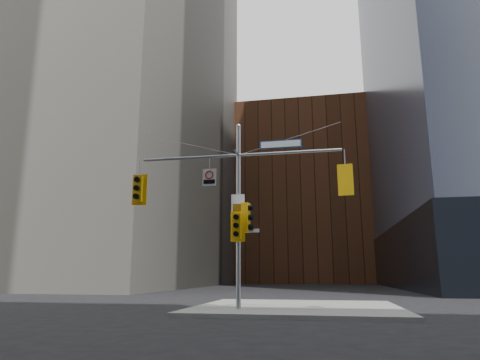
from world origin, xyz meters
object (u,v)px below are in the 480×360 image
at_px(traffic_light_pole_side, 247,218).
at_px(traffic_light_east_arm, 346,180).
at_px(traffic_light_west_arm, 138,189).
at_px(regulatory_sign_arm, 209,177).
at_px(traffic_light_pole_front, 237,226).
at_px(street_sign_blade, 281,144).
at_px(signal_assembly, 238,194).

bearing_deg(traffic_light_pole_side, traffic_light_east_arm, -81.92).
height_order(traffic_light_west_arm, regulatory_sign_arm, regulatory_sign_arm).
distance_m(traffic_light_east_arm, traffic_light_pole_front, 4.40).
bearing_deg(traffic_light_pole_side, street_sign_blade, -81.83).
relative_size(traffic_light_west_arm, street_sign_blade, 0.79).
xyz_separation_m(traffic_light_west_arm, regulatory_sign_arm, (3.01, -0.03, 0.37)).
relative_size(signal_assembly, street_sign_blade, 4.91).
relative_size(signal_assembly, traffic_light_east_arm, 6.79).
distance_m(traffic_light_pole_side, street_sign_blade, 3.15).
bearing_deg(regulatory_sign_arm, traffic_light_west_arm, 178.51).
xyz_separation_m(traffic_light_west_arm, traffic_light_pole_front, (4.18, -0.28, -1.64)).
bearing_deg(traffic_light_pole_side, traffic_light_west_arm, 97.90).
height_order(street_sign_blade, regulatory_sign_arm, street_sign_blade).
bearing_deg(traffic_light_east_arm, traffic_light_pole_front, 11.49).
relative_size(traffic_light_east_arm, traffic_light_pole_front, 1.02).
height_order(traffic_light_west_arm, traffic_light_pole_front, traffic_light_west_arm).
distance_m(signal_assembly, traffic_light_west_arm, 4.20).
bearing_deg(street_sign_blade, traffic_light_east_arm, 0.71).
xyz_separation_m(traffic_light_pole_front, regulatory_sign_arm, (-1.18, 0.25, 2.01)).
bearing_deg(regulatory_sign_arm, signal_assembly, 0.13).
bearing_deg(traffic_light_pole_front, signal_assembly, 89.95).
distance_m(traffic_light_east_arm, street_sign_blade, 2.86).
bearing_deg(traffic_light_west_arm, signal_assembly, -4.79).
relative_size(traffic_light_west_arm, regulatory_sign_arm, 1.87).
bearing_deg(traffic_light_pole_side, regulatory_sign_arm, 98.86).
bearing_deg(traffic_light_pole_side, signal_assembly, 98.14).
bearing_deg(street_sign_blade, regulatory_sign_arm, -178.79).
bearing_deg(signal_assembly, traffic_light_west_arm, 179.82).
xyz_separation_m(traffic_light_pole_side, traffic_light_pole_front, (-0.33, -0.27, -0.34)).
relative_size(traffic_light_pole_front, street_sign_blade, 0.71).
xyz_separation_m(traffic_light_pole_side, street_sign_blade, (1.35, 0.00, 2.84)).
xyz_separation_m(street_sign_blade, regulatory_sign_arm, (-2.85, -0.02, -1.18)).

